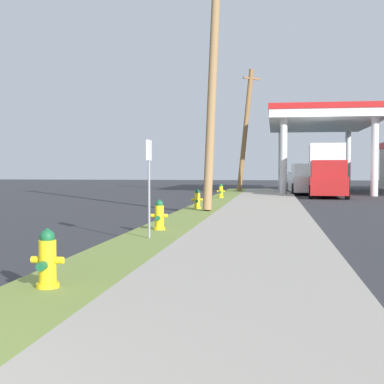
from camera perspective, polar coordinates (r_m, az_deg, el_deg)
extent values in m
cylinder|color=yellow|center=(7.10, -15.03, -9.50)|extent=(0.29, 0.29, 0.06)
cylinder|color=yellow|center=(7.05, -15.05, -7.35)|extent=(0.22, 0.22, 0.60)
sphere|color=#196038|center=(7.00, -15.09, -4.61)|extent=(0.19, 0.19, 0.19)
cylinder|color=#196038|center=(6.99, -15.09, -3.96)|extent=(0.06, 0.06, 0.05)
cylinder|color=yellow|center=(7.11, -16.25, -6.90)|extent=(0.10, 0.09, 0.09)
cylinder|color=yellow|center=(6.98, -13.85, -7.04)|extent=(0.10, 0.09, 0.09)
cylinder|color=#196038|center=(6.90, -15.63, -7.59)|extent=(0.11, 0.12, 0.11)
cylinder|color=yellow|center=(13.32, -3.47, -3.88)|extent=(0.29, 0.29, 0.06)
cylinder|color=yellow|center=(13.29, -3.48, -2.72)|extent=(0.22, 0.22, 0.60)
sphere|color=#196038|center=(13.27, -3.48, -1.26)|extent=(0.19, 0.19, 0.19)
cylinder|color=#196038|center=(13.26, -3.48, -0.91)|extent=(0.06, 0.06, 0.05)
cylinder|color=yellow|center=(13.32, -4.15, -2.50)|extent=(0.10, 0.09, 0.09)
cylinder|color=yellow|center=(13.26, -2.80, -2.52)|extent=(0.10, 0.09, 0.09)
cylinder|color=#196038|center=(13.13, -3.63, -2.79)|extent=(0.11, 0.12, 0.11)
cylinder|color=yellow|center=(20.33, 0.57, -1.71)|extent=(0.29, 0.29, 0.06)
cylinder|color=yellow|center=(20.31, 0.57, -0.95)|extent=(0.22, 0.22, 0.60)
sphere|color=#196038|center=(20.30, 0.57, 0.01)|extent=(0.19, 0.19, 0.19)
cylinder|color=#196038|center=(20.29, 0.57, 0.24)|extent=(0.06, 0.06, 0.05)
cylinder|color=yellow|center=(20.33, 0.12, -0.81)|extent=(0.10, 0.09, 0.09)
cylinder|color=yellow|center=(20.29, 1.02, -0.82)|extent=(0.10, 0.09, 0.09)
cylinder|color=#196038|center=(20.15, 0.50, -0.98)|extent=(0.11, 0.12, 0.11)
cylinder|color=yellow|center=(28.30, 3.08, -0.55)|extent=(0.29, 0.29, 0.06)
cylinder|color=yellow|center=(28.29, 3.08, -0.01)|extent=(0.22, 0.22, 0.60)
sphere|color=#196038|center=(28.28, 3.08, 0.68)|extent=(0.19, 0.19, 0.19)
cylinder|color=#196038|center=(28.28, 3.08, 0.84)|extent=(0.06, 0.06, 0.05)
cylinder|color=yellow|center=(28.30, 2.76, 0.09)|extent=(0.10, 0.09, 0.09)
cylinder|color=yellow|center=(28.27, 3.40, 0.09)|extent=(0.10, 0.09, 0.09)
cylinder|color=#196038|center=(28.12, 3.05, -0.03)|extent=(0.11, 0.12, 0.11)
cylinder|color=#937047|center=(20.27, 2.20, 12.07)|extent=(0.58, 1.88, 9.79)
cylinder|color=olive|center=(37.51, 5.67, 6.56)|extent=(1.24, 1.12, 8.43)
cube|color=olive|center=(38.25, 6.32, 11.87)|extent=(1.14, 1.00, 0.12)
cylinder|color=gray|center=(11.64, -4.57, 0.25)|extent=(0.05, 0.05, 2.10)
cube|color=white|center=(11.64, -4.58, 4.44)|extent=(0.04, 0.36, 0.44)
cylinder|color=silver|center=(33.55, 9.67, 3.66)|extent=(0.44, 0.44, 4.72)
cylinder|color=silver|center=(34.07, 18.79, 3.54)|extent=(0.44, 0.44, 4.72)
cylinder|color=silver|center=(45.31, 9.42, 3.32)|extent=(0.44, 0.44, 4.72)
cylinder|color=silver|center=(45.70, 16.20, 3.25)|extent=(0.44, 0.44, 4.72)
cube|color=white|center=(39.70, 13.47, 7.20)|extent=(7.19, 13.56, 0.50)
cube|color=red|center=(39.74, 13.48, 7.82)|extent=(7.29, 13.66, 0.36)
cube|color=#47474C|center=(33.71, 14.24, 0.95)|extent=(0.70, 1.10, 1.60)
cube|color=#47474C|center=(45.43, 12.80, 1.32)|extent=(0.70, 1.10, 1.60)
cube|color=#BCBCC1|center=(46.49, 11.58, 1.10)|extent=(2.17, 4.63, 0.85)
cube|color=#BCBCC1|center=(46.26, 11.58, 1.96)|extent=(1.76, 2.14, 0.56)
cylinder|color=black|center=(48.23, 10.61, 0.80)|extent=(0.27, 0.62, 0.60)
cylinder|color=black|center=(48.18, 12.66, 0.79)|extent=(0.27, 0.62, 0.60)
cylinder|color=black|center=(44.83, 10.42, 0.69)|extent=(0.27, 0.62, 0.60)
cylinder|color=black|center=(44.78, 12.62, 0.67)|extent=(0.27, 0.62, 0.60)
cube|color=navy|center=(39.56, 13.21, 0.86)|extent=(2.10, 4.61, 0.85)
cube|color=navy|center=(39.32, 13.22, 1.88)|extent=(1.73, 2.12, 0.56)
cylinder|color=black|center=(41.26, 11.97, 0.53)|extent=(0.26, 0.61, 0.60)
cylinder|color=black|center=(41.29, 14.36, 0.51)|extent=(0.26, 0.61, 0.60)
cylinder|color=black|center=(37.86, 11.94, 0.37)|extent=(0.26, 0.61, 0.60)
cylinder|color=black|center=(37.89, 14.54, 0.35)|extent=(0.26, 0.61, 0.60)
cube|color=red|center=(32.51, 14.07, 0.75)|extent=(2.29, 6.48, 1.00)
cube|color=white|center=(33.27, 14.03, 3.28)|extent=(2.14, 4.05, 1.90)
cube|color=red|center=(30.45, 14.28, 2.42)|extent=(1.93, 2.13, 0.90)
cylinder|color=black|center=(29.94, 16.13, -0.04)|extent=(0.25, 0.77, 0.76)
cylinder|color=black|center=(29.84, 12.49, -0.01)|extent=(0.25, 0.77, 0.76)
cylinder|color=black|center=(35.22, 15.40, 0.32)|extent=(0.25, 0.77, 0.76)
cylinder|color=black|center=(35.14, 12.31, 0.34)|extent=(0.25, 0.77, 0.76)
cube|color=white|center=(35.67, 11.93, 0.91)|extent=(2.30, 5.51, 1.00)
cube|color=white|center=(34.69, 12.13, 2.32)|extent=(1.95, 2.15, 0.76)
cube|color=white|center=(36.84, 11.73, 1.92)|extent=(2.04, 3.02, 0.24)
cylinder|color=black|center=(33.67, 13.95, 0.24)|extent=(0.26, 0.77, 0.76)
cylinder|color=black|center=(33.44, 10.73, 0.26)|extent=(0.26, 0.77, 0.76)
cylinder|color=black|center=(37.93, 12.99, 0.48)|extent=(0.26, 0.77, 0.76)
cylinder|color=black|center=(37.72, 10.12, 0.50)|extent=(0.26, 0.77, 0.76)
cube|color=#197075|center=(42.98, 13.37, 1.14)|extent=(2.11, 5.44, 1.00)
cube|color=#197075|center=(42.00, 13.51, 2.31)|extent=(1.88, 2.09, 0.76)
cube|color=#197075|center=(44.15, 13.22, 1.97)|extent=(1.94, 2.95, 0.24)
cylinder|color=black|center=(40.96, 14.99, 0.60)|extent=(0.24, 0.76, 0.76)
cylinder|color=black|center=(40.76, 12.34, 0.62)|extent=(0.24, 0.76, 0.76)
cylinder|color=black|center=(45.23, 14.28, 0.77)|extent=(0.24, 0.76, 0.76)
cylinder|color=black|center=(45.04, 11.88, 0.79)|extent=(0.24, 0.76, 0.76)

